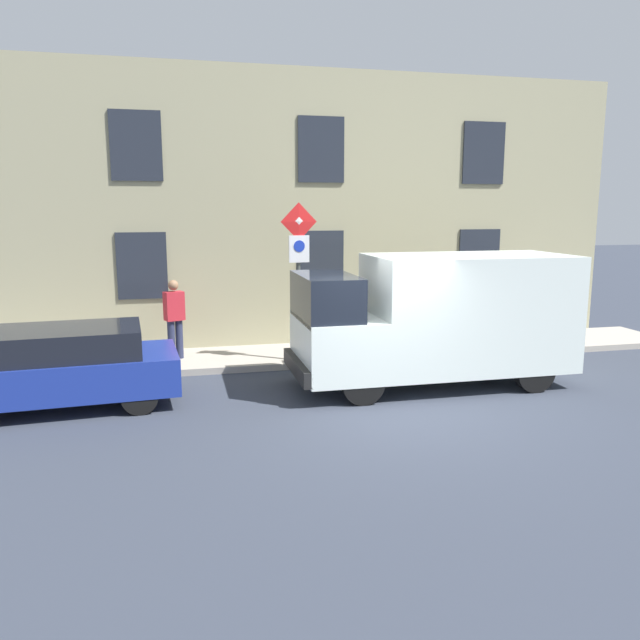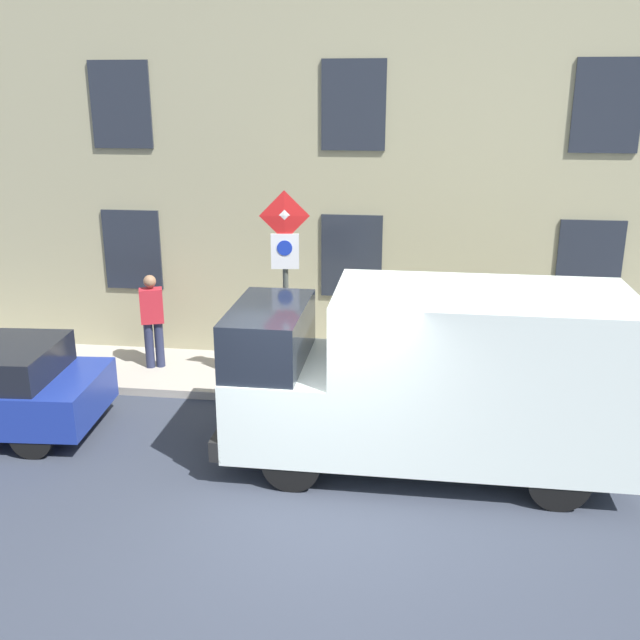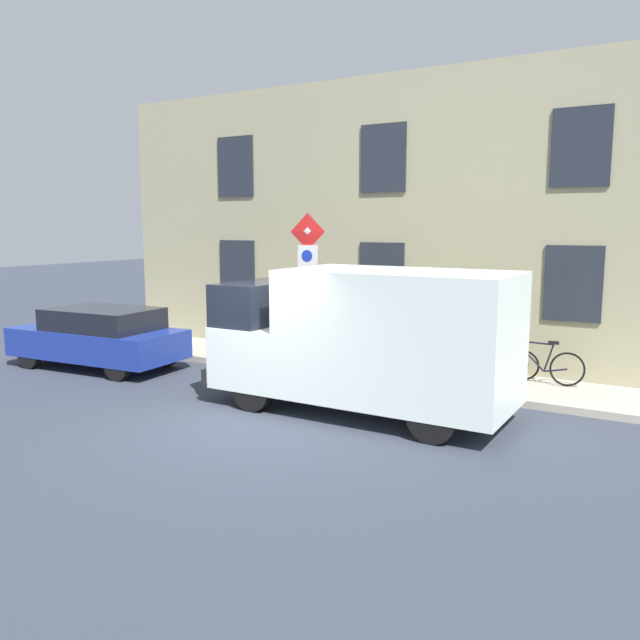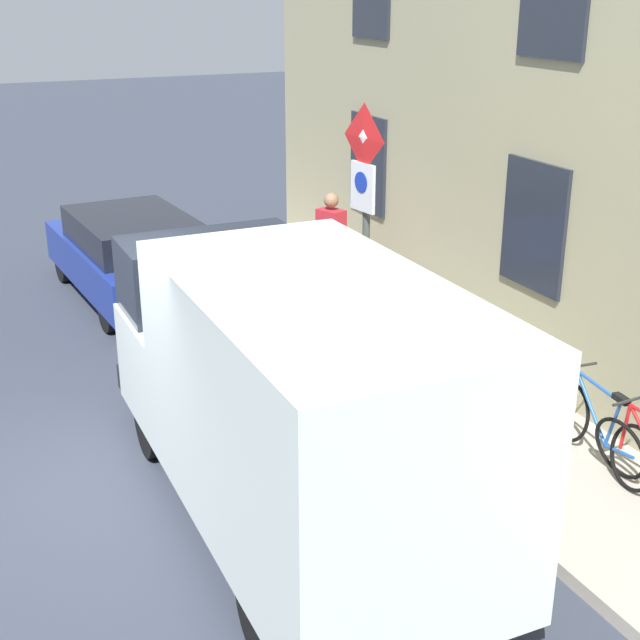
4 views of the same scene
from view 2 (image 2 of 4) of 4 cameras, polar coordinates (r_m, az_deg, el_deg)
ground_plane at (r=9.02m, az=-0.71°, el=-15.32°), size 80.00×80.00×0.00m
sidewalk_slab at (r=12.66m, az=2.01°, el=-4.82°), size 1.99×17.06×0.14m
building_facade at (r=13.13m, az=2.76°, el=10.49°), size 0.75×15.06×6.54m
sign_post_stacked at (r=11.34m, az=-2.79°, el=4.42°), size 0.18×0.56×3.23m
delivery_van at (r=9.64m, az=8.99°, el=-4.34°), size 2.02×5.34×2.50m
bicycle_black at (r=13.11m, az=18.43°, el=-2.87°), size 0.48×1.72×0.89m
bicycle_red at (r=12.98m, az=14.75°, el=-2.75°), size 0.46×1.72×0.89m
bicycle_blue at (r=12.89m, az=11.00°, el=-2.62°), size 0.46×1.71×0.89m
pedestrian at (r=13.11m, az=-13.24°, el=0.16°), size 0.39×0.47×1.72m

